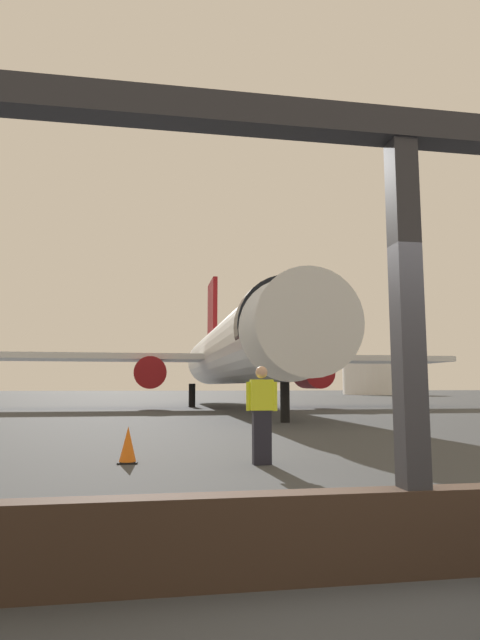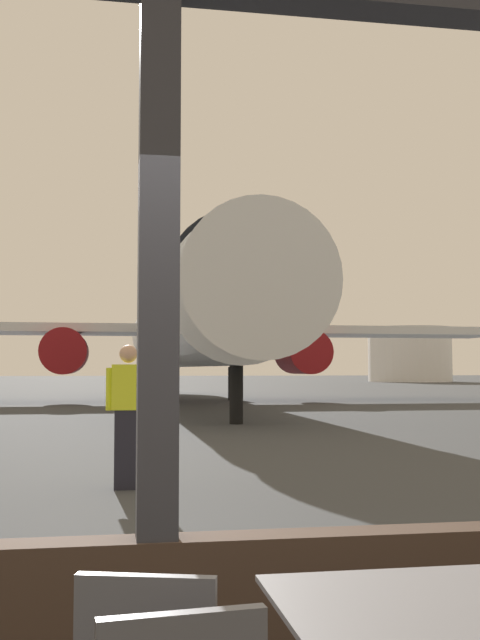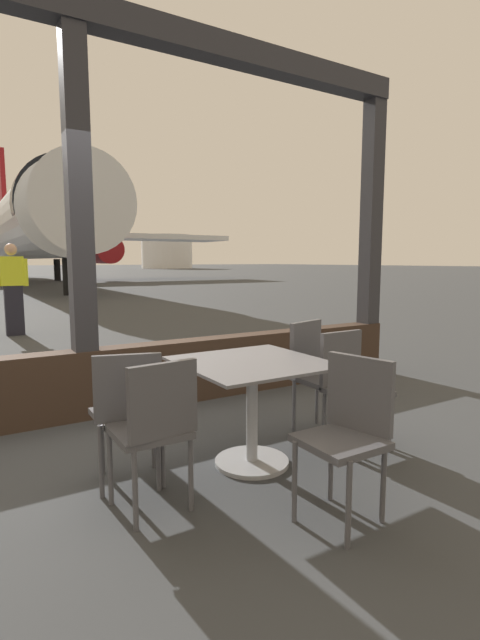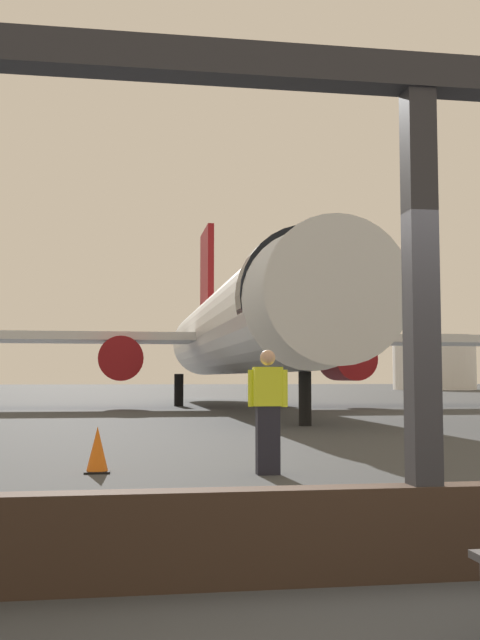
% 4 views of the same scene
% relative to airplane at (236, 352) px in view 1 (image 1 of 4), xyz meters
% --- Properties ---
extents(ground_plane, '(220.00, 220.00, 0.00)m').
position_rel_airplane_xyz_m(ground_plane, '(-3.07, 12.25, -3.45)').
color(ground_plane, '#383A3D').
extents(window_frame, '(7.35, 0.24, 3.61)m').
position_rel_airplane_xyz_m(window_frame, '(-3.07, -27.75, -2.15)').
color(window_frame, '#38281E').
rests_on(window_frame, ground).
extents(airplane, '(29.53, 30.76, 10.39)m').
position_rel_airplane_xyz_m(airplane, '(0.00, 0.00, 0.00)').
color(airplane, silver).
rests_on(airplane, ground).
extents(ground_crew_worker, '(0.53, 0.27, 1.74)m').
position_rel_airplane_xyz_m(ground_crew_worker, '(-3.07, -22.18, -2.55)').
color(ground_crew_worker, black).
rests_on(ground_crew_worker, ground).
extents(traffic_cone, '(0.36, 0.36, 0.66)m').
position_rel_airplane_xyz_m(traffic_cone, '(-5.44, -21.63, -3.14)').
color(traffic_cone, orange).
rests_on(traffic_cone, ground).
extents(fuel_storage_tank, '(9.13, 9.13, 6.02)m').
position_rel_airplane_xyz_m(fuel_storage_tank, '(29.60, 48.39, -0.44)').
color(fuel_storage_tank, white).
rests_on(fuel_storage_tank, ground).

